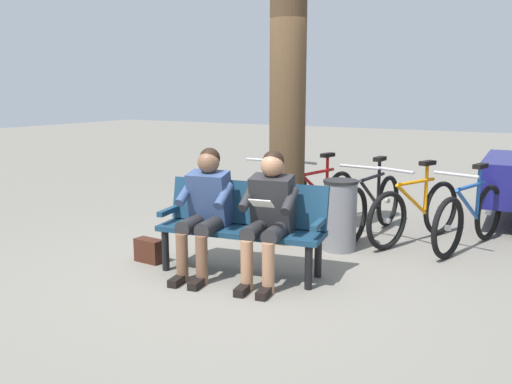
{
  "coord_description": "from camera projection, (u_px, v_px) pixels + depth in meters",
  "views": [
    {
      "loc": [
        -2.62,
        4.21,
        1.74
      ],
      "look_at": [
        -0.03,
        -0.3,
        0.75
      ],
      "focal_mm": 37.76,
      "sensor_mm": 36.0,
      "label": 1
    }
  ],
  "objects": [
    {
      "name": "handbag",
      "position": [
        149.0,
        250.0,
        5.51
      ],
      "size": [
        0.31,
        0.16,
        0.24
      ],
      "primitive_type": "cube",
      "rotation": [
        0.0,
        0.0,
        -0.06
      ],
      "color": "#3F1E14",
      "rests_on": "ground"
    },
    {
      "name": "person_companion",
      "position": [
        205.0,
        205.0,
        5.1
      ],
      "size": [
        0.53,
        0.81,
        1.2
      ],
      "rotation": [
        0.0,
        0.0,
        0.16
      ],
      "color": "#334772",
      "rests_on": "ground"
    },
    {
      "name": "bicycle_orange",
      "position": [
        415.0,
        212.0,
        6.2
      ],
      "size": [
        0.72,
        1.58,
        0.94
      ],
      "rotation": [
        0.0,
        0.0,
        1.19
      ],
      "color": "black",
      "rests_on": "ground"
    },
    {
      "name": "litter_bin",
      "position": [
        340.0,
        215.0,
        5.88
      ],
      "size": [
        0.38,
        0.38,
        0.78
      ],
      "color": "slate",
      "rests_on": "ground"
    },
    {
      "name": "person_reading",
      "position": [
        269.0,
        211.0,
        4.87
      ],
      "size": [
        0.53,
        0.81,
        1.2
      ],
      "rotation": [
        0.0,
        0.0,
        0.16
      ],
      "color": "#262628",
      "rests_on": "ground"
    },
    {
      "name": "bicycle_blue",
      "position": [
        470.0,
        217.0,
        5.93
      ],
      "size": [
        0.6,
        1.64,
        0.94
      ],
      "rotation": [
        0.0,
        0.0,
        1.3
      ],
      "color": "black",
      "rests_on": "ground"
    },
    {
      "name": "bicycle_silver",
      "position": [
        372.0,
        205.0,
        6.53
      ],
      "size": [
        0.48,
        1.68,
        0.94
      ],
      "rotation": [
        0.0,
        0.0,
        1.48
      ],
      "color": "black",
      "rests_on": "ground"
    },
    {
      "name": "bench",
      "position": [
        243.0,
        220.0,
        5.16
      ],
      "size": [
        1.66,
        0.73,
        0.87
      ],
      "rotation": [
        0.0,
        0.0,
        0.16
      ],
      "color": "navy",
      "rests_on": "ground"
    },
    {
      "name": "ground_plane",
      "position": [
        237.0,
        273.0,
        5.2
      ],
      "size": [
        40.0,
        40.0,
        0.0
      ],
      "primitive_type": "plane",
      "color": "slate"
    },
    {
      "name": "tree_trunk",
      "position": [
        288.0,
        87.0,
        5.97
      ],
      "size": [
        0.41,
        0.41,
        3.54
      ],
      "primitive_type": "cylinder",
      "color": "#4C3823",
      "rests_on": "ground"
    },
    {
      "name": "bicycle_black",
      "position": [
        319.0,
        199.0,
        6.93
      ],
      "size": [
        0.52,
        1.66,
        0.94
      ],
      "rotation": [
        0.0,
        0.0,
        1.37
      ],
      "color": "black",
      "rests_on": "ground"
    },
    {
      "name": "bicycle_purple",
      "position": [
        279.0,
        196.0,
        7.13
      ],
      "size": [
        0.48,
        1.68,
        0.94
      ],
      "rotation": [
        0.0,
        0.0,
        1.55
      ],
      "color": "black",
      "rests_on": "ground"
    }
  ]
}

